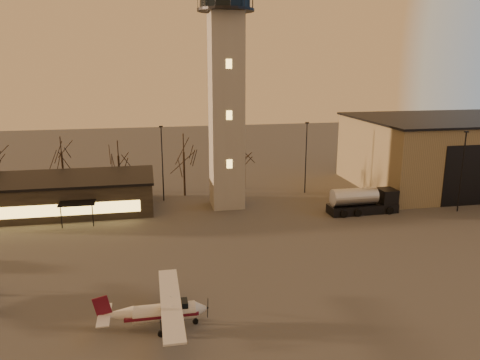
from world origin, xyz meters
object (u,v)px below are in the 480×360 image
(hangar, at_px, (458,151))
(cessna_front, at_px, (166,314))
(control_tower, at_px, (226,78))
(fuel_truck, at_px, (362,203))
(terminal, at_px, (50,195))

(hangar, height_order, cessna_front, hangar)
(control_tower, bearing_deg, cessna_front, -108.16)
(cessna_front, distance_m, fuel_truck, 32.98)
(terminal, relative_size, cessna_front, 2.45)
(terminal, distance_m, cessna_front, 32.36)
(cessna_front, bearing_deg, terminal, 113.75)
(terminal, height_order, cessna_front, terminal)
(control_tower, height_order, terminal, control_tower)
(hangar, xyz_separation_m, fuel_truck, (-20.04, -10.18, -3.89))
(control_tower, relative_size, hangar, 1.07)
(cessna_front, relative_size, fuel_truck, 1.19)
(terminal, distance_m, fuel_truck, 38.84)
(terminal, relative_size, fuel_truck, 2.92)
(hangar, relative_size, cessna_front, 2.96)
(cessna_front, height_order, fuel_truck, fuel_truck)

